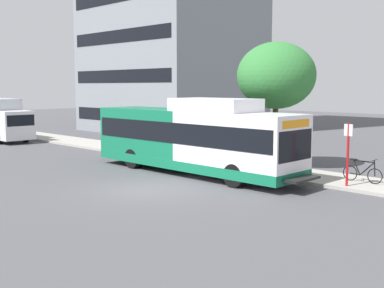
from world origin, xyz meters
The scene contains 6 objects.
ground_plane centered at (0.00, 8.00, 0.00)m, with size 120.00×120.00×0.00m, color #4C4C51.
sidewalk_curb centered at (7.00, 6.00, 0.07)m, with size 3.00×56.00×0.14m, color #A8A399.
transit_bus centered at (4.02, 1.29, 1.70)m, with size 2.58×12.25×3.65m.
bus_stop_sign_pole centered at (5.87, -5.73, 1.65)m, with size 0.10×0.36×2.60m.
bicycle_parked centered at (7.06, -5.82, 0.56)m, with size 0.52×1.76×1.02m.
street_tree_near_stop centered at (8.03, -0.63, 4.73)m, with size 3.96×3.96×6.28m.
Camera 1 is at (-12.39, -14.93, 4.19)m, focal length 45.21 mm.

